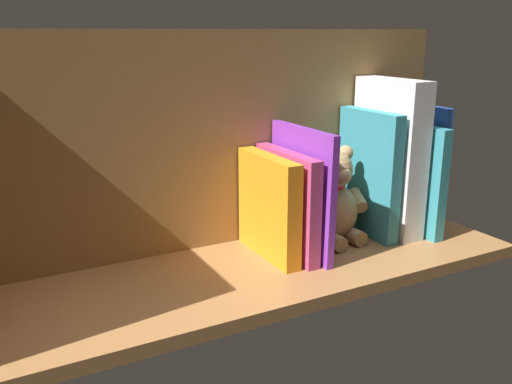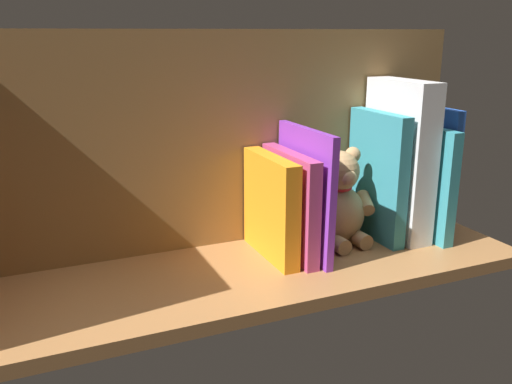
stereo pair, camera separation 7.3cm
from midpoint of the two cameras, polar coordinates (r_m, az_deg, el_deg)
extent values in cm
cube|color=#9E6B3D|center=(95.15, -2.23, -8.18)|extent=(93.58, 29.94, 2.20)
cube|color=olive|center=(100.06, -5.59, 5.26)|extent=(93.58, 1.50, 38.62)
cube|color=blue|center=(114.56, 14.28, 2.64)|extent=(1.76, 15.80, 24.56)
cube|color=teal|center=(112.09, 13.63, 1.53)|extent=(2.26, 18.58, 21.30)
cube|color=silver|center=(108.96, 11.68, 3.53)|extent=(5.01, 16.43, 29.77)
cube|color=teal|center=(107.07, 9.59, 1.86)|extent=(2.49, 15.91, 24.11)
ellipsoid|color=tan|center=(104.75, 5.77, -2.08)|extent=(10.56, 9.49, 10.89)
sphere|color=tan|center=(102.47, 5.90, 2.30)|extent=(7.49, 7.49, 7.49)
sphere|color=tan|center=(103.46, 7.22, 3.99)|extent=(2.89, 2.89, 2.89)
sphere|color=tan|center=(100.26, 4.63, 3.68)|extent=(2.89, 2.89, 2.89)
sphere|color=tan|center=(100.12, 6.94, 1.61)|extent=(2.89, 2.89, 2.89)
cylinder|color=tan|center=(106.12, 8.51, -0.86)|extent=(4.13, 5.89, 4.03)
cylinder|color=tan|center=(100.29, 3.83, -1.73)|extent=(4.32, 5.91, 4.03)
cylinder|color=tan|center=(103.99, 8.29, -4.65)|extent=(2.99, 4.15, 2.89)
cylinder|color=tan|center=(101.22, 6.08, -5.16)|extent=(2.99, 4.15, 2.89)
torus|color=red|center=(103.22, 5.85, 0.70)|extent=(5.08, 5.08, 0.85)
cube|color=purple|center=(97.10, 2.55, 0.09)|extent=(1.70, 19.10, 22.50)
cube|color=#B23F72|center=(96.80, 1.03, -1.19)|extent=(2.37, 18.13, 18.46)
cube|color=orange|center=(95.68, -0.90, -1.54)|extent=(2.92, 17.23, 18.03)
camera|label=1|loc=(0.04, -92.33, -0.68)|focal=38.80mm
camera|label=2|loc=(0.04, 87.67, 0.68)|focal=38.80mm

